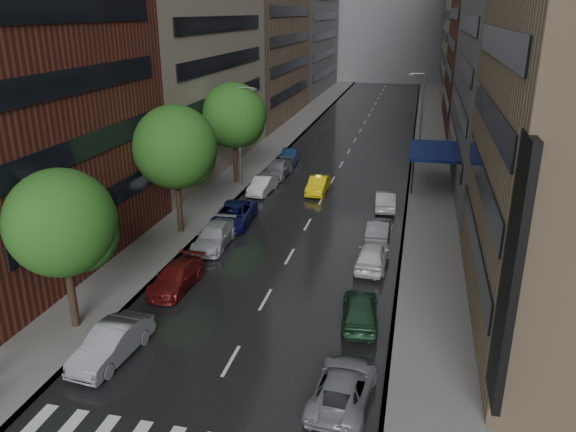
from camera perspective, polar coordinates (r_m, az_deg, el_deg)
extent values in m
plane|color=gray|center=(23.87, -9.09, -19.67)|extent=(220.00, 220.00, 0.00)
cube|color=black|center=(68.90, 6.62, 7.31)|extent=(14.00, 140.00, 0.01)
cube|color=gray|center=(70.44, -0.73, 7.79)|extent=(4.00, 140.00, 0.15)
cube|color=gray|center=(68.48, 14.16, 6.81)|extent=(4.00, 140.00, 0.15)
cube|color=silver|center=(25.22, -24.65, -19.01)|extent=(0.55, 2.80, 0.01)
cube|color=maroon|center=(36.64, -25.79, 14.84)|extent=(8.00, 20.00, 26.00)
cube|color=#937A5B|center=(83.97, -2.52, 17.30)|extent=(8.00, 28.00, 22.00)
cube|color=slate|center=(53.39, 21.99, 15.36)|extent=(8.00, 28.00, 24.00)
cube|color=gray|center=(111.02, 18.01, 18.65)|extent=(8.00, 32.00, 28.00)
cube|color=black|center=(20.98, 21.69, -5.84)|extent=(0.30, 2.20, 10.00)
cube|color=slate|center=(134.99, 10.65, 20.20)|extent=(40.00, 14.00, 32.00)
cylinder|color=#382619|center=(30.03, -21.20, -6.76)|extent=(0.40, 0.40, 4.58)
sphere|color=#1E5116|center=(28.72, -22.06, -0.63)|extent=(5.23, 5.23, 5.23)
cylinder|color=#382619|center=(40.57, -11.03, 1.62)|extent=(0.40, 0.40, 5.08)
sphere|color=#1E5116|center=(39.55, -11.40, 6.86)|extent=(5.81, 5.81, 5.81)
cylinder|color=#382619|center=(51.96, -5.38, 6.00)|extent=(0.40, 0.40, 5.09)
sphere|color=#1E5116|center=(51.17, -5.52, 10.14)|extent=(5.81, 5.81, 5.81)
imported|color=yellow|center=(49.56, 3.08, 3.18)|extent=(1.58, 4.43, 1.46)
imported|color=gray|center=(27.67, -17.48, -12.22)|extent=(2.14, 4.99, 1.60)
imported|color=#5B1212|center=(33.25, -11.30, -6.09)|extent=(2.18, 4.89, 1.40)
imported|color=#A7A9B0|center=(38.57, -7.49, -2.01)|extent=(2.30, 5.19, 1.48)
imported|color=#10134B|center=(42.25, -5.51, 0.14)|extent=(2.90, 5.78, 1.57)
imported|color=#B7BEC1|center=(49.48, -2.60, 3.16)|extent=(1.84, 4.51, 1.45)
imported|color=slate|center=(54.51, -1.06, 4.81)|extent=(2.33, 5.27, 1.50)
imported|color=#0D1E3D|center=(59.33, 0.17, 6.08)|extent=(1.89, 4.60, 1.48)
imported|color=gray|center=(24.09, 5.58, -16.95)|extent=(2.65, 5.14, 1.39)
imported|color=#1C3E27|center=(29.38, 7.34, -9.40)|extent=(2.28, 4.71, 1.55)
imported|color=silver|center=(35.55, 8.57, -3.95)|extent=(2.10, 4.77, 1.60)
imported|color=slate|center=(39.99, 9.18, -1.32)|extent=(1.52, 4.34, 1.43)
imported|color=#BABABA|center=(46.14, 9.83, 1.61)|extent=(1.92, 4.58, 1.47)
cylinder|color=gray|center=(50.35, -4.93, 8.02)|extent=(0.18, 0.18, 9.00)
cube|color=gray|center=(49.23, -3.49, 12.74)|extent=(0.50, 0.22, 0.16)
cylinder|color=gray|center=(62.66, 13.42, 9.95)|extent=(0.18, 0.18, 9.00)
cube|color=gray|center=(62.11, 12.42, 13.87)|extent=(0.50, 0.22, 0.16)
cube|color=navy|center=(53.17, 14.48, 6.45)|extent=(4.00, 8.00, 0.25)
cylinder|color=black|center=(49.85, 12.52, 3.92)|extent=(0.12, 0.12, 3.00)
cylinder|color=black|center=(57.20, 12.71, 5.99)|extent=(0.12, 0.12, 3.00)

